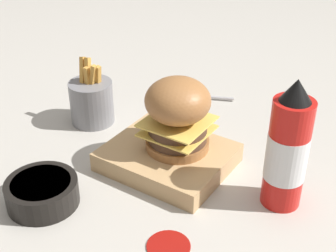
{
  "coord_description": "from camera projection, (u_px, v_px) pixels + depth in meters",
  "views": [
    {
      "loc": [
        0.37,
        -0.62,
        0.52
      ],
      "look_at": [
        -0.03,
        -0.01,
        0.09
      ],
      "focal_mm": 50.0,
      "sensor_mm": 36.0,
      "label": 1
    }
  ],
  "objects": [
    {
      "name": "ketchup_puddle",
      "position": [
        168.0,
        246.0,
        0.71
      ],
      "size": [
        0.07,
        0.07,
        0.0
      ],
      "color": "#9E140F",
      "rests_on": "ground_plane"
    },
    {
      "name": "side_bowl",
      "position": [
        42.0,
        192.0,
        0.79
      ],
      "size": [
        0.12,
        0.12,
        0.04
      ],
      "color": "black",
      "rests_on": "ground_plane"
    },
    {
      "name": "burger",
      "position": [
        178.0,
        114.0,
        0.84
      ],
      "size": [
        0.12,
        0.12,
        0.14
      ],
      "color": "#9E6638",
      "rests_on": "serving_board"
    },
    {
      "name": "serving_board",
      "position": [
        168.0,
        157.0,
        0.88
      ],
      "size": [
        0.22,
        0.19,
        0.04
      ],
      "color": "tan",
      "rests_on": "ground_plane"
    },
    {
      "name": "ground_plane",
      "position": [
        183.0,
        168.0,
        0.88
      ],
      "size": [
        6.0,
        6.0,
        0.0
      ],
      "primitive_type": "plane",
      "color": "#B7B2A8"
    },
    {
      "name": "ketchup_bottle",
      "position": [
        287.0,
        151.0,
        0.75
      ],
      "size": [
        0.07,
        0.07,
        0.23
      ],
      "color": "red",
      "rests_on": "ground_plane"
    },
    {
      "name": "fries_basket",
      "position": [
        92.0,
        101.0,
        1.01
      ],
      "size": [
        0.09,
        0.09,
        0.15
      ],
      "color": "slate",
      "rests_on": "ground_plane"
    },
    {
      "name": "spoon",
      "position": [
        182.0,
        95.0,
        1.13
      ],
      "size": [
        0.16,
        0.09,
        0.01
      ],
      "rotation": [
        0.0,
        0.0,
        3.55
      ],
      "color": "#B2B2B7",
      "rests_on": "ground_plane"
    }
  ]
}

